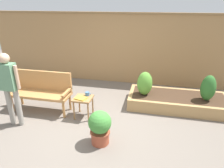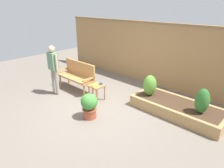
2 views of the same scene
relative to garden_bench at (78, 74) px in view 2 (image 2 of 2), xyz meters
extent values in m
plane|color=#70665B|center=(1.46, -0.44, -0.54)|extent=(14.00, 14.00, 0.00)
cube|color=#A37A4C|center=(1.46, 2.16, 0.51)|extent=(8.40, 0.10, 2.10)
cube|color=olive|center=(1.46, 2.16, 1.59)|extent=(8.40, 0.14, 0.06)
cylinder|color=#B77F47|center=(0.66, 0.08, -0.34)|extent=(0.06, 0.06, 0.40)
cylinder|color=#B77F47|center=(0.66, -0.28, -0.34)|extent=(0.06, 0.06, 0.40)
cylinder|color=#B77F47|center=(-0.66, 0.08, -0.34)|extent=(0.06, 0.06, 0.40)
cylinder|color=#B77F47|center=(-0.66, -0.28, -0.34)|extent=(0.06, 0.06, 0.40)
cube|color=#B77F47|center=(0.00, -0.10, -0.11)|extent=(1.44, 0.48, 0.06)
cube|color=#B77F47|center=(0.00, 0.11, 0.16)|extent=(1.44, 0.06, 0.48)
cube|color=#B77F47|center=(-0.69, -0.10, 0.02)|extent=(0.06, 0.48, 0.04)
cube|color=#B77F47|center=(0.69, -0.10, 0.02)|extent=(0.06, 0.48, 0.04)
cylinder|color=#9E7042|center=(1.25, 0.03, -0.32)|extent=(0.04, 0.04, 0.44)
cylinder|color=#9E7042|center=(1.25, -0.30, -0.32)|extent=(0.04, 0.04, 0.44)
cylinder|color=#9E7042|center=(0.92, 0.03, -0.32)|extent=(0.04, 0.04, 0.44)
cylinder|color=#9E7042|center=(0.92, -0.30, -0.32)|extent=(0.04, 0.04, 0.44)
cube|color=#9E7042|center=(1.08, -0.14, -0.08)|extent=(0.40, 0.40, 0.04)
cylinder|color=teal|center=(1.14, -0.02, -0.02)|extent=(0.10, 0.10, 0.08)
torus|color=teal|center=(1.20, -0.02, -0.02)|extent=(0.06, 0.01, 0.06)
cube|color=gold|center=(1.06, -0.20, -0.05)|extent=(0.28, 0.24, 0.03)
cylinder|color=#A84C33|center=(1.69, -0.95, -0.43)|extent=(0.33, 0.33, 0.22)
cylinder|color=#A84C33|center=(1.69, -0.95, -0.30)|extent=(0.37, 0.37, 0.04)
sphere|color=#428938|center=(1.69, -0.95, -0.09)|extent=(0.42, 0.42, 0.42)
cube|color=#AD8451|center=(3.21, 0.33, -0.39)|extent=(2.40, 0.09, 0.30)
cube|color=#AD8451|center=(3.21, 1.24, -0.39)|extent=(2.40, 0.09, 0.30)
cube|color=#AD8451|center=(2.06, 0.79, -0.39)|extent=(0.09, 0.82, 0.30)
cube|color=#422D1E|center=(3.21, 0.79, -0.39)|extent=(2.22, 0.82, 0.30)
cylinder|color=brown|center=(2.38, 0.69, -0.21)|extent=(0.04, 0.04, 0.06)
ellipsoid|color=#569333|center=(2.38, 0.69, 0.05)|extent=(0.37, 0.37, 0.59)
cylinder|color=brown|center=(3.82, 0.69, -0.21)|extent=(0.04, 0.04, 0.06)
ellipsoid|color=#2D6628|center=(3.82, 0.69, 0.06)|extent=(0.33, 0.33, 0.62)
cylinder|color=gray|center=(-0.11, -0.73, -0.13)|extent=(0.11, 0.11, 0.82)
cylinder|color=gray|center=(-0.31, -0.73, -0.13)|extent=(0.11, 0.11, 0.82)
cube|color=#5B8966|center=(-0.21, -0.73, 0.55)|extent=(0.32, 0.20, 0.54)
cylinder|color=tan|center=(-0.01, -0.73, 0.55)|extent=(0.07, 0.07, 0.49)
cylinder|color=tan|center=(-0.41, -0.73, 0.55)|extent=(0.07, 0.07, 0.49)
sphere|color=tan|center=(-0.21, -0.73, 0.92)|extent=(0.20, 0.20, 0.20)
camera|label=1|loc=(2.55, -3.86, 1.92)|focal=32.00mm
camera|label=2|loc=(5.14, -3.78, 2.18)|focal=32.00mm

